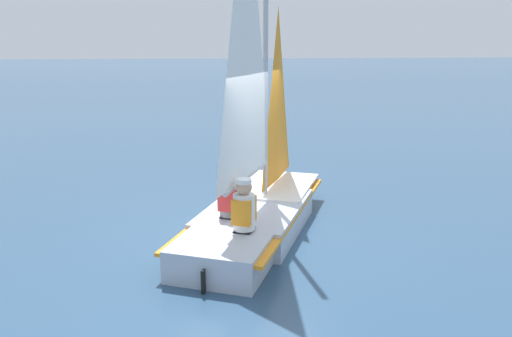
# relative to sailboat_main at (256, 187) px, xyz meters

# --- Properties ---
(ground_plane) EXTENTS (260.00, 260.00, 0.00)m
(ground_plane) POSITION_rel_sailboat_main_xyz_m (-0.01, 0.01, -0.74)
(ground_plane) COLOR #2D4C6B
(sailboat_main) EXTENTS (4.37, 3.12, 5.42)m
(sailboat_main) POSITION_rel_sailboat_main_xyz_m (0.00, 0.00, 0.00)
(sailboat_main) COLOR #B2BCCC
(sailboat_main) RESTS_ON ground_plane
(sailor_helm) EXTENTS (0.42, 0.40, 1.16)m
(sailor_helm) POSITION_rel_sailboat_main_xyz_m (0.47, -0.47, -0.11)
(sailor_helm) COLOR black
(sailor_helm) RESTS_ON ground_plane
(sailor_crew) EXTENTS (0.42, 0.40, 1.16)m
(sailor_crew) POSITION_rel_sailboat_main_xyz_m (1.08, -0.35, -0.11)
(sailor_crew) COLOR black
(sailor_crew) RESTS_ON ground_plane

